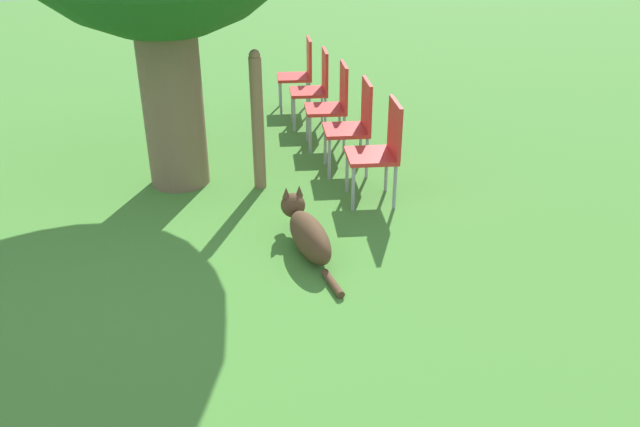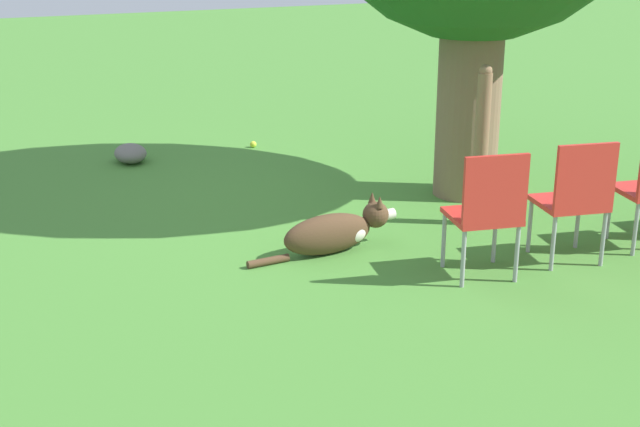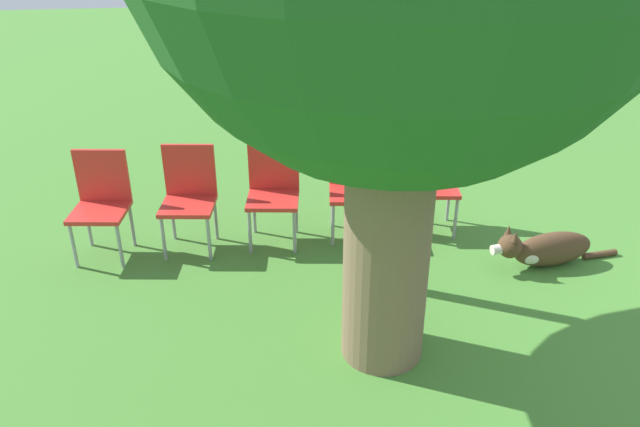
{
  "view_description": "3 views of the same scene",
  "coord_description": "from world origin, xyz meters",
  "px_view_note": "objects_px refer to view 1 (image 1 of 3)",
  "views": [
    {
      "loc": [
        0.05,
        -4.8,
        2.35
      ],
      "look_at": [
        1.03,
        -0.77,
        0.31
      ],
      "focal_mm": 35.0,
      "sensor_mm": 36.0,
      "label": 1
    },
    {
      "loc": [
        6.54,
        -3.07,
        2.4
      ],
      "look_at": [
        0.96,
        -0.89,
        0.32
      ],
      "focal_mm": 50.0,
      "sensor_mm": 36.0,
      "label": 2
    },
    {
      "loc": [
        -3.21,
        1.68,
        2.76
      ],
      "look_at": [
        1.12,
        1.09,
        0.52
      ],
      "focal_mm": 35.0,
      "sensor_mm": 36.0,
      "label": 3
    }
  ],
  "objects_px": {
    "dog": "(307,232)",
    "red_chair_0": "(381,146)",
    "red_chair_1": "(355,121)",
    "red_chair_3": "(316,84)",
    "red_chair_4": "(301,70)",
    "fence_post": "(258,121)",
    "red_chair_2": "(333,101)"
  },
  "relations": [
    {
      "from": "dog",
      "to": "fence_post",
      "type": "bearing_deg",
      "value": 0.74
    },
    {
      "from": "red_chair_1",
      "to": "red_chair_4",
      "type": "relative_size",
      "value": 1.0
    },
    {
      "from": "red_chair_1",
      "to": "red_chair_4",
      "type": "distance_m",
      "value": 2.16
    },
    {
      "from": "red_chair_4",
      "to": "red_chair_2",
      "type": "bearing_deg",
      "value": 100.02
    },
    {
      "from": "dog",
      "to": "red_chair_2",
      "type": "relative_size",
      "value": 1.33
    },
    {
      "from": "dog",
      "to": "red_chair_3",
      "type": "distance_m",
      "value": 3.01
    },
    {
      "from": "red_chair_1",
      "to": "red_chair_3",
      "type": "distance_m",
      "value": 1.44
    },
    {
      "from": "red_chair_0",
      "to": "red_chair_2",
      "type": "bearing_deg",
      "value": -79.98
    },
    {
      "from": "fence_post",
      "to": "red_chair_4",
      "type": "height_order",
      "value": "fence_post"
    },
    {
      "from": "fence_post",
      "to": "red_chair_4",
      "type": "xyz_separation_m",
      "value": [
        0.89,
        2.34,
        -0.13
      ]
    },
    {
      "from": "red_chair_3",
      "to": "dog",
      "type": "bearing_deg",
      "value": 83.5
    },
    {
      "from": "red_chair_0",
      "to": "red_chair_3",
      "type": "relative_size",
      "value": 1.0
    },
    {
      "from": "fence_post",
      "to": "red_chair_2",
      "type": "bearing_deg",
      "value": 43.79
    },
    {
      "from": "red_chair_2",
      "to": "red_chair_3",
      "type": "xyz_separation_m",
      "value": [
        -0.02,
        0.72,
        0.0
      ]
    },
    {
      "from": "red_chair_0",
      "to": "red_chair_1",
      "type": "bearing_deg",
      "value": -79.98
    },
    {
      "from": "red_chair_4",
      "to": "fence_post",
      "type": "bearing_deg",
      "value": 77.27
    },
    {
      "from": "dog",
      "to": "red_chair_4",
      "type": "relative_size",
      "value": 1.33
    },
    {
      "from": "fence_post",
      "to": "red_chair_3",
      "type": "bearing_deg",
      "value": 60.5
    },
    {
      "from": "dog",
      "to": "fence_post",
      "type": "xyz_separation_m",
      "value": [
        -0.16,
        1.27,
        0.48
      ]
    },
    {
      "from": "dog",
      "to": "red_chair_0",
      "type": "bearing_deg",
      "value": -54.74
    },
    {
      "from": "red_chair_3",
      "to": "red_chair_4",
      "type": "xyz_separation_m",
      "value": [
        -0.02,
        0.72,
        0.0
      ]
    },
    {
      "from": "dog",
      "to": "fence_post",
      "type": "distance_m",
      "value": 1.37
    },
    {
      "from": "red_chair_4",
      "to": "red_chair_0",
      "type": "bearing_deg",
      "value": 100.02
    },
    {
      "from": "dog",
      "to": "red_chair_0",
      "type": "height_order",
      "value": "red_chair_0"
    },
    {
      "from": "red_chair_0",
      "to": "red_chair_2",
      "type": "distance_m",
      "value": 1.44
    },
    {
      "from": "red_chair_3",
      "to": "red_chair_4",
      "type": "height_order",
      "value": "same"
    },
    {
      "from": "red_chair_1",
      "to": "red_chair_4",
      "type": "xyz_separation_m",
      "value": [
        -0.07,
        2.16,
        0.0
      ]
    },
    {
      "from": "red_chair_1",
      "to": "red_chair_2",
      "type": "height_order",
      "value": "same"
    },
    {
      "from": "dog",
      "to": "red_chair_1",
      "type": "distance_m",
      "value": 1.7
    },
    {
      "from": "red_chair_0",
      "to": "red_chair_1",
      "type": "distance_m",
      "value": 0.72
    },
    {
      "from": "red_chair_1",
      "to": "red_chair_2",
      "type": "xyz_separation_m",
      "value": [
        -0.02,
        0.72,
        0.0
      ]
    },
    {
      "from": "fence_post",
      "to": "red_chair_4",
      "type": "distance_m",
      "value": 2.51
    }
  ]
}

